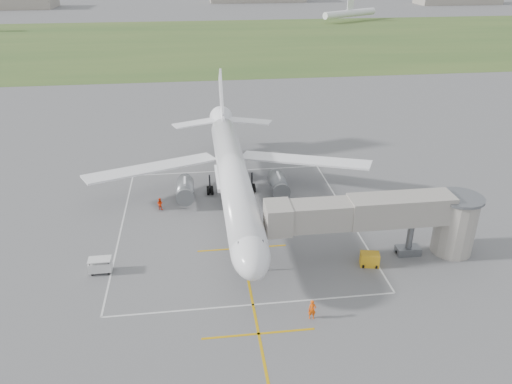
{
  "coord_description": "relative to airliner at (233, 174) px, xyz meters",
  "views": [
    {
      "loc": [
        -4.57,
        -57.44,
        30.28
      ],
      "look_at": [
        2.37,
        -4.0,
        4.0
      ],
      "focal_mm": 35.0,
      "sensor_mm": 36.0,
      "label": 1
    }
  ],
  "objects": [
    {
      "name": "ground",
      "position": [
        0.0,
        -0.75,
        -4.39
      ],
      "size": [
        700.0,
        700.0,
        0.0
      ],
      "primitive_type": "plane",
      "color": "#5C5C5E",
      "rests_on": "ground"
    },
    {
      "name": "ramp_worker_wing",
      "position": [
        -9.51,
        -0.09,
        -3.58
      ],
      "size": [
        0.97,
        0.88,
        1.62
      ],
      "primitive_type": "imported",
      "rotation": [
        0.0,
        0.0,
        2.73
      ],
      "color": "#F93107",
      "rests_on": "ground"
    },
    {
      "name": "gpu_unit",
      "position": [
        13.08,
        -15.81,
        -3.67
      ],
      "size": [
        2.19,
        1.74,
        1.47
      ],
      "rotation": [
        0.0,
        0.0,
        -0.21
      ],
      "color": "gold",
      "rests_on": "ground"
    },
    {
      "name": "jet_bridge",
      "position": [
        15.72,
        -14.25,
        0.35
      ],
      "size": [
        23.4,
        5.0,
        7.2
      ],
      "color": "gray",
      "rests_on": "ground"
    },
    {
      "name": "apron_markings",
      "position": [
        0.0,
        -6.57,
        -4.38
      ],
      "size": [
        28.2,
        60.0,
        0.01
      ],
      "color": "#C5920B",
      "rests_on": "ground"
    },
    {
      "name": "distant_aircraft",
      "position": [
        -11.81,
        172.59,
        -0.8
      ],
      "size": [
        184.86,
        36.66,
        8.85
      ],
      "color": "white",
      "rests_on": "ground"
    },
    {
      "name": "airliner",
      "position": [
        0.0,
        0.0,
        0.0
      ],
      "size": [
        38.93,
        46.75,
        13.52
      ],
      "color": "white",
      "rests_on": "ground"
    },
    {
      "name": "ramp_worker_nose",
      "position": [
        5.08,
        -23.34,
        -3.42
      ],
      "size": [
        0.77,
        0.57,
        1.94
      ],
      "primitive_type": "imported",
      "rotation": [
        0.0,
        0.0,
        -0.16
      ],
      "color": "#FF5508",
      "rests_on": "ground"
    },
    {
      "name": "baggage_cart",
      "position": [
        -15.03,
        -13.43,
        -3.57
      ],
      "size": [
        2.32,
        1.41,
        1.61
      ],
      "rotation": [
        0.0,
        0.0,
        0.01
      ],
      "color": "silver",
      "rests_on": "ground"
    },
    {
      "name": "grass_strip",
      "position": [
        0.0,
        129.25,
        -4.38
      ],
      "size": [
        700.0,
        120.0,
        0.02
      ],
      "primitive_type": "cube",
      "color": "#395826",
      "rests_on": "ground"
    }
  ]
}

